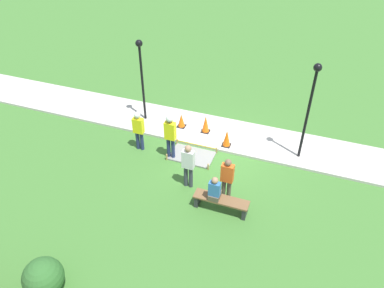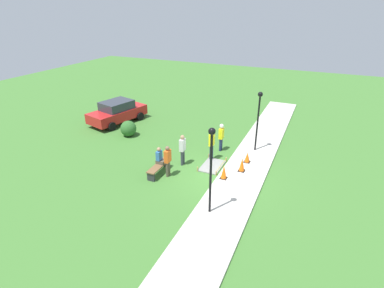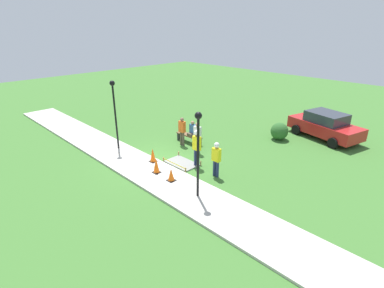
{
  "view_description": "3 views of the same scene",
  "coord_description": "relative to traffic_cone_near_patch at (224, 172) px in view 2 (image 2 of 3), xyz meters",
  "views": [
    {
      "loc": [
        -2.89,
        11.11,
        8.96
      ],
      "look_at": [
        0.75,
        1.21,
        1.04
      ],
      "focal_mm": 35.0,
      "sensor_mm": 36.0,
      "label": 1
    },
    {
      "loc": [
        -12.44,
        -4.12,
        7.96
      ],
      "look_at": [
        0.79,
        1.78,
        1.19
      ],
      "focal_mm": 28.0,
      "sensor_mm": 36.0,
      "label": 2
    },
    {
      "loc": [
        11.05,
        -8.54,
        6.65
      ],
      "look_at": [
        0.97,
        1.35,
        0.88
      ],
      "focal_mm": 28.0,
      "sensor_mm": 36.0,
      "label": 3
    }
  ],
  "objects": [
    {
      "name": "ground_plane",
      "position": [
        0.11,
        0.35,
        -0.45
      ],
      "size": [
        60.0,
        60.0,
        0.0
      ],
      "primitive_type": "plane",
      "color": "#3D702D"
    },
    {
      "name": "sidewalk",
      "position": [
        0.11,
        -0.78,
        -0.4
      ],
      "size": [
        28.0,
        2.25,
        0.1
      ],
      "color": "#BCB7AD",
      "rests_on": "ground_plane"
    },
    {
      "name": "wet_concrete_patch",
      "position": [
        1.07,
        1.0,
        -0.42
      ],
      "size": [
        1.69,
        1.09,
        0.26
      ],
      "color": "gray",
      "rests_on": "ground_plane"
    },
    {
      "name": "traffic_cone_near_patch",
      "position": [
        0.0,
        0.0,
        0.0
      ],
      "size": [
        0.34,
        0.34,
        0.72
      ],
      "color": "black",
      "rests_on": "sidewalk"
    },
    {
      "name": "traffic_cone_far_patch",
      "position": [
        1.07,
        -0.62,
        0.02
      ],
      "size": [
        0.34,
        0.34,
        0.75
      ],
      "color": "black",
      "rests_on": "sidewalk"
    },
    {
      "name": "traffic_cone_sidewalk_edge",
      "position": [
        2.14,
        -0.63,
        -0.06
      ],
      "size": [
        0.34,
        0.34,
        0.59
      ],
      "color": "black",
      "rests_on": "sidewalk"
    },
    {
      "name": "park_bench",
      "position": [
        -0.75,
        3.26,
        -0.11
      ],
      "size": [
        1.77,
        0.44,
        0.49
      ],
      "color": "#2D2D33",
      "rests_on": "ground_plane"
    },
    {
      "name": "person_seated_on_bench",
      "position": [
        -0.53,
        3.31,
        0.39
      ],
      "size": [
        0.36,
        0.44,
        0.89
      ],
      "color": "brown",
      "rests_on": "park_bench"
    },
    {
      "name": "worker_supervisor",
      "position": [
        1.79,
        1.33,
        0.71
      ],
      "size": [
        0.4,
        0.28,
        1.91
      ],
      "color": "navy",
      "rests_on": "ground_plane"
    },
    {
      "name": "worker_assistant",
      "position": [
        3.13,
        1.24,
        0.54
      ],
      "size": [
        0.4,
        0.24,
        1.69
      ],
      "color": "navy",
      "rests_on": "ground_plane"
    },
    {
      "name": "bystander_in_orange_shirt",
      "position": [
        -0.76,
        2.72,
        0.49
      ],
      "size": [
        0.4,
        0.22,
        1.67
      ],
      "color": "brown",
      "rests_on": "ground_plane"
    },
    {
      "name": "bystander_in_gray_shirt",
      "position": [
        0.63,
        2.56,
        0.53
      ],
      "size": [
        0.4,
        0.23,
        1.74
      ],
      "color": "#383D47",
      "rests_on": "ground_plane"
    },
    {
      "name": "lamppost_near",
      "position": [
        3.84,
        -0.68,
        1.99
      ],
      "size": [
        0.28,
        0.28,
        3.53
      ],
      "color": "black",
      "rests_on": "sidewalk"
    },
    {
      "name": "lamppost_far",
      "position": [
        -2.75,
        -0.31,
        2.13
      ],
      "size": [
        0.28,
        0.28,
        3.77
      ],
      "color": "black",
      "rests_on": "sidewalk"
    },
    {
      "name": "parked_car_red",
      "position": [
        4.51,
        9.73,
        0.36
      ],
      "size": [
        4.58,
        2.84,
        1.62
      ],
      "rotation": [
        0.0,
        0.0,
        -0.24
      ],
      "color": "red",
      "rests_on": "ground_plane"
    },
    {
      "name": "shrub_rounded_near",
      "position": [
        2.7,
        7.54,
        0.07
      ],
      "size": [
        1.05,
        1.05,
        1.05
      ],
      "color": "#2D6028",
      "rests_on": "ground_plane"
    }
  ]
}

